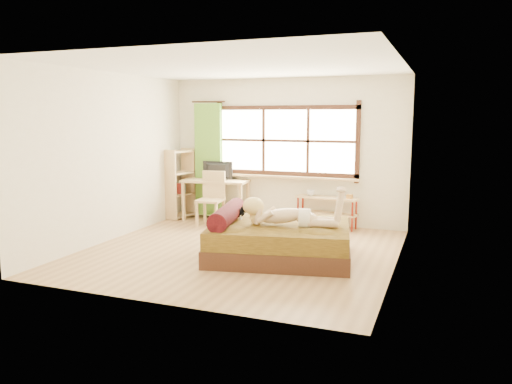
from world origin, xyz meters
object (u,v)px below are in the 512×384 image
at_px(pipe_shelf, 327,205).
at_px(bookshelf, 179,183).
at_px(woman, 289,205).
at_px(chair, 212,195).
at_px(kitten, 236,211).
at_px(bed, 277,239).
at_px(desk, 216,185).

xyz_separation_m(pipe_shelf, bookshelf, (-2.93, -0.18, 0.28)).
bearing_deg(bookshelf, woman, -22.87).
bearing_deg(chair, kitten, -57.96).
bearing_deg(chair, bookshelf, 156.58).
bearing_deg(chair, pipe_shelf, 8.58).
bearing_deg(bookshelf, pipe_shelf, 15.75).
bearing_deg(kitten, woman, -21.22).
bearing_deg(pipe_shelf, kitten, -106.17).
bearing_deg(woman, bookshelf, 133.50).
distance_m(bed, woman, 0.55).
height_order(bed, pipe_shelf, bed).
height_order(woman, kitten, woman).
xyz_separation_m(bed, desk, (-1.94, 2.06, 0.42)).
xyz_separation_m(chair, pipe_shelf, (2.08, 0.48, -0.14)).
relative_size(woman, kitten, 4.67).
bearing_deg(pipe_shelf, desk, -169.39).
distance_m(woman, chair, 2.69).
bearing_deg(woman, pipe_shelf, 77.66).
height_order(kitten, pipe_shelf, kitten).
bearing_deg(desk, bookshelf, -179.56).
distance_m(pipe_shelf, bookshelf, 2.95).
height_order(kitten, desk, desk).
relative_size(woman, pipe_shelf, 1.19).
bearing_deg(kitten, bed, -20.70).
bearing_deg(woman, kitten, 158.78).
xyz_separation_m(chair, bookshelf, (-0.86, 0.30, 0.14)).
bearing_deg(bed, kitten, 159.30).
distance_m(woman, bookshelf, 3.54).
xyz_separation_m(bed, chair, (-1.84, 1.70, 0.29)).
distance_m(bed, chair, 2.52).
distance_m(chair, bookshelf, 0.92).
bearing_deg(kitten, chair, 114.98).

